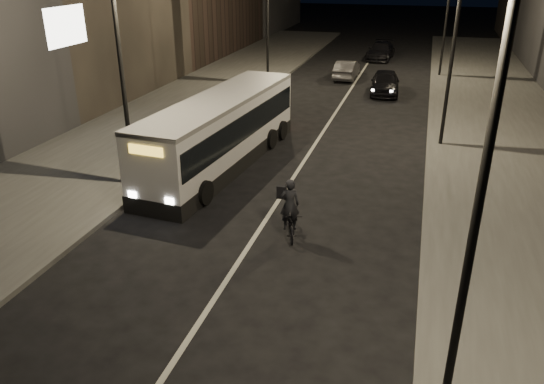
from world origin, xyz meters
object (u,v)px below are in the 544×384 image
Objects in this scene: cyclist_on_bicycle at (290,217)px; streetlight_right_near at (471,144)px; car_mid at (347,70)px; car_near at (385,82)px; streetlight_right_mid at (450,25)px; car_far at (381,51)px; streetlight_left_far at (272,2)px; city_bus at (221,129)px; streetlight_left_near at (125,42)px.

streetlight_right_near is at bearing -71.96° from cyclist_on_bicycle.
streetlight_right_near is 2.06× the size of car_mid.
car_near is at bearing 96.90° from streetlight_right_near.
car_far is (-4.53, 22.16, -4.67)m from streetlight_right_mid.
streetlight_right_mid is 11.99m from cyclist_on_bicycle.
streetlight_right_near is at bearing -67.70° from streetlight_left_far.
cyclist_on_bicycle is at bearing -45.89° from city_bus.
streetlight_right_near is at bearing -47.23° from city_bus.
streetlight_left_near is at bearing -90.00° from streetlight_left_far.
car_far is at bearing 63.23° from streetlight_left_far.
streetlight_left_near is 1.90× the size of car_near.
streetlight_right_mid reaches higher than car_near.
car_near is at bearing 107.78° from streetlight_right_mid.
streetlight_left_far is 15.53m from city_bus.
streetlight_right_mid and streetlight_left_far have the same top height.
streetlight_right_mid is 4.08× the size of cyclist_on_bicycle.
streetlight_right_near is at bearing -79.71° from car_far.
streetlight_left_far is 0.75× the size of city_bus.
cyclist_on_bicycle reaches higher than car_far.
streetlight_left_far is at bearing 103.38° from city_bus.
streetlight_right_mid is 13.33m from streetlight_left_near.
car_far is (1.60, 8.59, 0.04)m from car_mid.
car_near is at bearing 68.39° from cyclist_on_bicycle.
car_far is (6.13, 12.16, -4.67)m from streetlight_left_far.
streetlight_right_mid is at bearing 48.93° from cyclist_on_bicycle.
car_near reaches higher than car_mid.
streetlight_left_near is 4.08× the size of cyclist_on_bicycle.
car_mid is at bearing -97.03° from car_far.
streetlight_right_mid is 23.09m from car_far.
city_bus is (2.14, 3.10, -3.79)m from streetlight_left_near.
streetlight_right_mid is (0.00, 16.00, 0.00)m from streetlight_right_near.
cyclist_on_bicycle is 0.42× the size of car_far.
streetlight_right_near is 1.70× the size of car_far.
streetlight_left_near is 19.80m from car_near.
streetlight_right_near is 1.00× the size of streetlight_right_mid.
car_near is at bearing 128.50° from car_mid.
streetlight_left_far is 1.90× the size of car_near.
streetlight_left_far is 8.87m from car_near.
streetlight_right_near is 14.50m from city_bus.
streetlight_right_mid is 0.75× the size of city_bus.
streetlight_left_near reaches higher than car_near.
city_bus is at bearing 55.41° from streetlight_left_near.
cyclist_on_bicycle reaches higher than car_mid.
streetlight_left_far is at bearing 174.12° from car_near.
streetlight_left_far reaches higher than car_far.
city_bus is 15.60m from car_near.
city_bus is at bearing 110.65° from cyclist_on_bicycle.
streetlight_right_mid is 15.61m from car_mid.
streetlight_left_near is at bearing 142.98° from cyclist_on_bicycle.
cyclist_on_bicycle is (-4.28, -10.17, -4.70)m from streetlight_right_mid.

